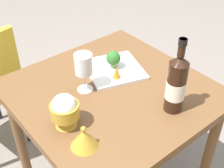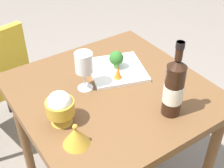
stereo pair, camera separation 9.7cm
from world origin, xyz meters
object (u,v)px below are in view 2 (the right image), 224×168
object	(u,v)px
broccoli_floret	(116,59)
carrot_garnish_left	(118,73)
wine_bottle	(174,87)
carrot_garnish_right	(117,54)
rice_bowl_lid	(76,136)
serving_plate	(117,70)
wine_glass	(84,64)
rice_bowl	(60,107)

from	to	relation	value
broccoli_floret	carrot_garnish_left	distance (m)	0.09
wine_bottle	carrot_garnish_right	distance (m)	0.43
rice_bowl_lid	broccoli_floret	distance (m)	0.49
serving_plate	broccoli_floret	world-z (taller)	broccoli_floret
rice_bowl_lid	broccoli_floret	bearing A→B (deg)	-51.73
serving_plate	wine_glass	bearing A→B (deg)	98.94
broccoli_floret	carrot_garnish_left	size ratio (longest dim) A/B	1.50
wine_bottle	wine_glass	distance (m)	0.38
wine_bottle	rice_bowl_lid	bearing A→B (deg)	80.51
wine_glass	serving_plate	world-z (taller)	wine_glass
rice_bowl	serving_plate	bearing A→B (deg)	-66.46
wine_glass	carrot_garnish_left	xyz separation A→B (m)	(-0.04, -0.15, -0.08)
carrot_garnish_left	carrot_garnish_right	size ratio (longest dim) A/B	0.99
wine_glass	carrot_garnish_right	xyz separation A→B (m)	(0.09, -0.24, -0.08)
serving_plate	carrot_garnish_right	bearing A→B (deg)	-34.70
wine_bottle	rice_bowl_lid	size ratio (longest dim) A/B	3.20
wine_glass	rice_bowl_lid	xyz separation A→B (m)	(-0.26, 0.19, -0.09)
wine_glass	broccoli_floret	distance (m)	0.21
wine_glass	rice_bowl_lid	bearing A→B (deg)	144.26
serving_plate	carrot_garnish_left	bearing A→B (deg)	148.39
wine_bottle	carrot_garnish_left	xyz separation A→B (m)	(0.29, 0.05, -0.08)
broccoli_floret	wine_bottle	bearing A→B (deg)	-178.57
broccoli_floret	carrot_garnish_left	world-z (taller)	broccoli_floret
serving_plate	broccoli_floret	bearing A→B (deg)	-12.84
carrot_garnish_right	carrot_garnish_left	bearing A→B (deg)	146.82
rice_bowl_lid	serving_plate	world-z (taller)	rice_bowl_lid
wine_bottle	rice_bowl	xyz separation A→B (m)	(0.20, 0.38, -0.05)
rice_bowl_lid	serving_plate	xyz separation A→B (m)	(0.29, -0.38, -0.03)
wine_bottle	carrot_garnish_left	distance (m)	0.31
serving_plate	carrot_garnish_right	distance (m)	0.09
wine_glass	rice_bowl	distance (m)	0.23
serving_plate	carrot_garnish_left	xyz separation A→B (m)	(-0.06, 0.04, 0.04)
rice_bowl	rice_bowl_lid	size ratio (longest dim) A/B	1.42
rice_bowl_lid	carrot_garnish_right	world-z (taller)	rice_bowl_lid
rice_bowl	carrot_garnish_left	world-z (taller)	rice_bowl
broccoli_floret	carrot_garnish_right	distance (m)	0.07
wine_bottle	wine_glass	xyz separation A→B (m)	(0.33, 0.20, 0.00)
wine_bottle	broccoli_floret	bearing A→B (deg)	1.43
carrot_garnish_right	rice_bowl_lid	bearing A→B (deg)	130.11
wine_glass	serving_plate	size ratio (longest dim) A/B	0.57
wine_bottle	broccoli_floret	world-z (taller)	wine_bottle
broccoli_floret	carrot_garnish_right	size ratio (longest dim) A/B	1.48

